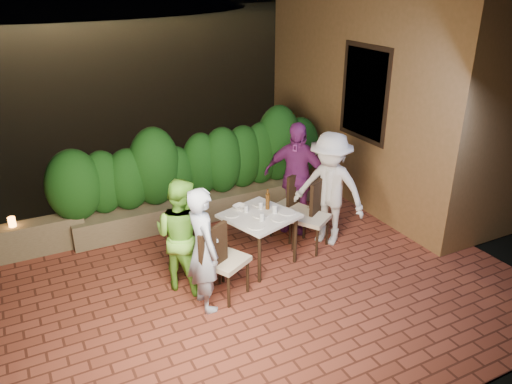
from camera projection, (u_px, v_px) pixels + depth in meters
ground at (253, 292)px, 6.49m from camera, size 400.00×400.00×0.00m
terrace_floor at (237, 276)px, 6.92m from camera, size 7.00×6.00×0.15m
building_wall at (386, 54)px, 8.61m from camera, size 1.60×5.00×5.00m
window_pane at (366, 93)px, 8.08m from camera, size 0.08×1.00×1.40m
window_frame at (365, 93)px, 8.07m from camera, size 0.06×1.15×1.55m
planter at (202, 206)px, 8.36m from camera, size 4.20×0.55×0.40m
hedge at (200, 164)px, 8.06m from camera, size 4.00×0.70×1.10m
parapet at (4, 244)px, 7.09m from camera, size 2.20×0.30×0.50m
hill at (35, 46)px, 57.79m from camera, size 52.00×40.00×22.00m
dining_table at (259, 239)px, 6.98m from camera, size 1.09×1.09×0.75m
plate_nw at (256, 226)px, 6.51m from camera, size 0.23×0.23×0.01m
plate_sw at (232, 215)px, 6.82m from camera, size 0.21×0.21×0.01m
plate_ne at (287, 212)px, 6.89m from camera, size 0.23×0.23×0.01m
plate_se at (260, 204)px, 7.14m from camera, size 0.23×0.23×0.01m
plate_centre at (261, 215)px, 6.81m from camera, size 0.22×0.22×0.01m
plate_front at (279, 219)px, 6.70m from camera, size 0.20×0.20×0.01m
glass_nw at (262, 217)px, 6.64m from camera, size 0.06×0.06×0.11m
glass_sw at (246, 209)px, 6.88m from camera, size 0.06×0.06×0.10m
glass_ne at (275, 209)px, 6.86m from camera, size 0.07×0.07×0.12m
glass_se at (261, 205)px, 6.98m from camera, size 0.06×0.06×0.11m
beer_bottle at (268, 199)px, 6.94m from camera, size 0.06×0.06×0.30m
bowl at (240, 207)px, 7.00m from camera, size 0.25×0.25×0.05m
chair_left_front at (225, 259)px, 6.21m from camera, size 0.66×0.66×1.05m
chair_left_back at (201, 248)px, 6.52m from camera, size 0.48×0.48×0.97m
chair_right_front at (311, 217)px, 7.32m from camera, size 0.65×0.65×1.01m
chair_right_back at (288, 207)px, 7.64m from camera, size 0.60×0.60×0.99m
diner_blue at (203, 249)px, 5.89m from camera, size 0.40×0.59×1.58m
diner_green at (181, 235)px, 6.29m from camera, size 0.91×0.93×1.52m
diner_white at (329, 189)px, 7.34m from camera, size 1.13×1.29×1.73m
diner_purple at (296, 178)px, 7.71m from camera, size 0.99×1.08×1.77m
parapet_lamp at (12, 222)px, 7.02m from camera, size 0.10×0.10×0.14m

